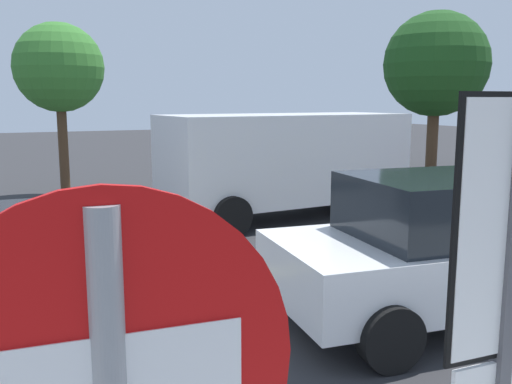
{
  "coord_description": "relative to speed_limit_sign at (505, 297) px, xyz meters",
  "views": [
    {
      "loc": [
        -0.88,
        -7.16,
        2.49
      ],
      "look_at": [
        2.97,
        0.95,
        1.01
      ],
      "focal_mm": 39.15,
      "sensor_mm": 36.0,
      "label": 1
    }
  ],
  "objects": [
    {
      "name": "white_van",
      "position": [
        3.94,
        8.98,
        -0.5
      ],
      "size": [
        5.31,
        2.52,
        2.2
      ],
      "color": "white",
      "rests_on": "ground_plane"
    },
    {
      "name": "speed_limit_sign",
      "position": [
        0.0,
        0.0,
        0.0
      ],
      "size": [
        0.54,
        0.06,
        2.52
      ],
      "color": "#4C4C51",
      "rests_on": "ground_plane"
    },
    {
      "name": "car_white_crossing",
      "position": [
        3.02,
        3.21,
        -0.93
      ],
      "size": [
        4.52,
        2.47,
        1.66
      ],
      "color": "white",
      "rests_on": "ground_plane"
    },
    {
      "name": "tree_left_verge",
      "position": [
        -0.01,
        13.85,
        1.52
      ],
      "size": [
        2.26,
        2.26,
        4.44
      ],
      "color": "#513823",
      "rests_on": "ground_plane"
    },
    {
      "name": "lane_marking_centre",
      "position": [
        2.18,
        5.76,
        -1.76
      ],
      "size": [
        28.0,
        0.16,
        0.01
      ],
      "primitive_type": "cube",
      "color": "#E0D14C"
    },
    {
      "name": "tree_centre_verge",
      "position": [
        11.93,
        13.26,
        1.9
      ],
      "size": [
        3.49,
        3.49,
        5.43
      ],
      "color": "#513823",
      "rests_on": "ground_plane"
    },
    {
      "name": "ground_plane",
      "position": [
        -0.82,
        5.76,
        -1.76
      ],
      "size": [
        80.0,
        80.0,
        0.0
      ],
      "primitive_type": "plane",
      "color": "#2D2D30"
    }
  ]
}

